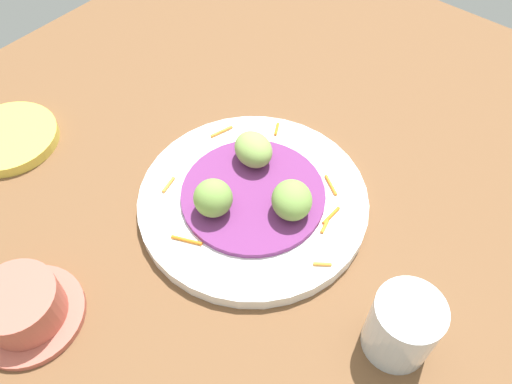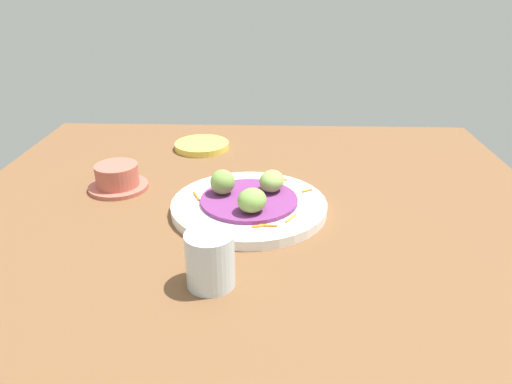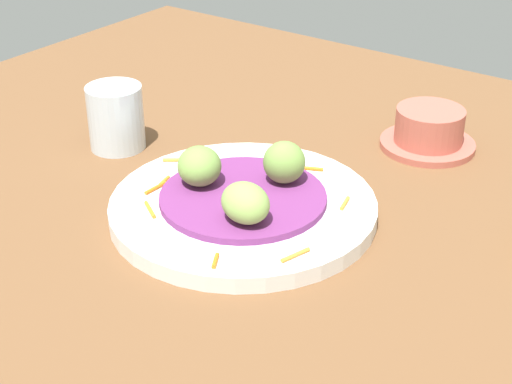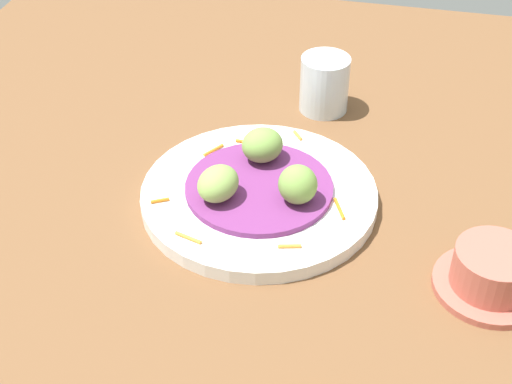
{
  "view_description": "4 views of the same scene",
  "coord_description": "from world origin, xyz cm",
  "px_view_note": "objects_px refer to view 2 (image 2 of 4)",
  "views": [
    {
      "loc": [
        -28.89,
        -20.23,
        51.92
      ],
      "look_at": [
        -1.13,
        2.96,
        5.58
      ],
      "focal_mm": 35.56,
      "sensor_mm": 36.0,
      "label": 1
    },
    {
      "loc": [
        3.31,
        -73.03,
        41.63
      ],
      "look_at": [
        0.54,
        2.04,
        6.49
      ],
      "focal_mm": 33.89,
      "sensor_mm": 36.0,
      "label": 2
    },
    {
      "loc": [
        55.05,
        45.84,
        43.73
      ],
      "look_at": [
        -1.45,
        4.88,
        4.8
      ],
      "focal_mm": 54.88,
      "sensor_mm": 36.0,
      "label": 3
    },
    {
      "loc": [
        -15.66,
        69.71,
        57.04
      ],
      "look_at": [
        -0.8,
        5.52,
        4.77
      ],
      "focal_mm": 51.86,
      "sensor_mm": 36.0,
      "label": 4
    }
  ],
  "objects_px": {
    "terracotta_bowl": "(117,178)",
    "water_glass": "(210,260)",
    "guac_scoop_center": "(272,181)",
    "main_plate": "(249,206)",
    "side_plate_small": "(202,146)",
    "guac_scoop_left": "(253,200)",
    "guac_scoop_right": "(223,182)"
  },
  "relations": [
    {
      "from": "guac_scoop_center",
      "to": "guac_scoop_left",
      "type": "bearing_deg",
      "value": -110.47
    },
    {
      "from": "main_plate",
      "to": "terracotta_bowl",
      "type": "relative_size",
      "value": 2.4
    },
    {
      "from": "guac_scoop_center",
      "to": "water_glass",
      "type": "distance_m",
      "value": 0.27
    },
    {
      "from": "guac_scoop_center",
      "to": "guac_scoop_right",
      "type": "relative_size",
      "value": 1.18
    },
    {
      "from": "main_plate",
      "to": "guac_scoop_center",
      "type": "relative_size",
      "value": 5.22
    },
    {
      "from": "main_plate",
      "to": "guac_scoop_left",
      "type": "height_order",
      "value": "guac_scoop_left"
    },
    {
      "from": "side_plate_small",
      "to": "water_glass",
      "type": "xyz_separation_m",
      "value": [
        0.09,
        -0.54,
        0.03
      ]
    },
    {
      "from": "guac_scoop_center",
      "to": "side_plate_small",
      "type": "distance_m",
      "value": 0.34
    },
    {
      "from": "terracotta_bowl",
      "to": "water_glass",
      "type": "xyz_separation_m",
      "value": [
        0.22,
        -0.31,
        0.02
      ]
    },
    {
      "from": "terracotta_bowl",
      "to": "guac_scoop_center",
      "type": "bearing_deg",
      "value": -9.88
    },
    {
      "from": "guac_scoop_right",
      "to": "main_plate",
      "type": "bearing_deg",
      "value": -20.47
    },
    {
      "from": "guac_scoop_center",
      "to": "main_plate",
      "type": "bearing_deg",
      "value": -140.47
    },
    {
      "from": "guac_scoop_left",
      "to": "side_plate_small",
      "type": "distance_m",
      "value": 0.4
    },
    {
      "from": "side_plate_small",
      "to": "guac_scoop_center",
      "type": "bearing_deg",
      "value": -59.55
    },
    {
      "from": "guac_scoop_center",
      "to": "guac_scoop_right",
      "type": "bearing_deg",
      "value": -170.47
    },
    {
      "from": "guac_scoop_center",
      "to": "water_glass",
      "type": "height_order",
      "value": "water_glass"
    },
    {
      "from": "guac_scoop_center",
      "to": "water_glass",
      "type": "bearing_deg",
      "value": -107.67
    },
    {
      "from": "guac_scoop_left",
      "to": "guac_scoop_center",
      "type": "distance_m",
      "value": 0.09
    },
    {
      "from": "water_glass",
      "to": "guac_scoop_left",
      "type": "bearing_deg",
      "value": 73.73
    },
    {
      "from": "side_plate_small",
      "to": "water_glass",
      "type": "relative_size",
      "value": 1.65
    },
    {
      "from": "side_plate_small",
      "to": "terracotta_bowl",
      "type": "relative_size",
      "value": 1.12
    },
    {
      "from": "guac_scoop_left",
      "to": "side_plate_small",
      "type": "bearing_deg",
      "value": 110.38
    },
    {
      "from": "main_plate",
      "to": "water_glass",
      "type": "bearing_deg",
      "value": -100.56
    },
    {
      "from": "guac_scoop_left",
      "to": "guac_scoop_right",
      "type": "relative_size",
      "value": 1.13
    },
    {
      "from": "guac_scoop_left",
      "to": "guac_scoop_right",
      "type": "height_order",
      "value": "guac_scoop_right"
    },
    {
      "from": "guac_scoop_right",
      "to": "water_glass",
      "type": "distance_m",
      "value": 0.24
    },
    {
      "from": "guac_scoop_left",
      "to": "side_plate_small",
      "type": "height_order",
      "value": "guac_scoop_left"
    },
    {
      "from": "guac_scoop_left",
      "to": "guac_scoop_center",
      "type": "height_order",
      "value": "guac_scoop_left"
    },
    {
      "from": "guac_scoop_center",
      "to": "side_plate_small",
      "type": "bearing_deg",
      "value": 120.45
    },
    {
      "from": "side_plate_small",
      "to": "terracotta_bowl",
      "type": "xyz_separation_m",
      "value": [
        -0.13,
        -0.24,
        0.01
      ]
    },
    {
      "from": "guac_scoop_right",
      "to": "terracotta_bowl",
      "type": "relative_size",
      "value": 0.39
    },
    {
      "from": "guac_scoop_right",
      "to": "side_plate_small",
      "type": "xyz_separation_m",
      "value": [
        -0.08,
        0.3,
        -0.04
      ]
    }
  ]
}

